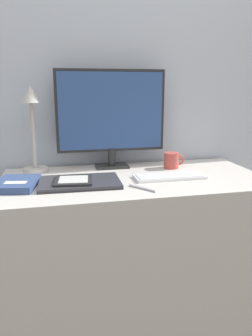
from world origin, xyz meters
TOP-DOWN VIEW (x-y plane):
  - wall_back at (0.00, 0.58)m, footprint 3.60×0.05m
  - desk at (0.00, 0.23)m, footprint 1.21×0.60m
  - monitor at (-0.07, 0.46)m, footprint 0.55×0.11m
  - keyboard at (0.16, 0.19)m, footprint 0.32×0.12m
  - laptop at (-0.26, 0.18)m, footprint 0.35×0.23m
  - ereader at (-0.28, 0.17)m, footprint 0.17×0.18m
  - desk_lamp at (-0.45, 0.45)m, footprint 0.12×0.12m
  - notebook at (-0.52, 0.20)m, footprint 0.20×0.24m
  - coffee_mug at (0.23, 0.37)m, footprint 0.11×0.08m
  - pen at (-0.01, 0.05)m, footprint 0.09×0.11m

SIDE VIEW (x-z plane):
  - desk at x=0.00m, z-range 0.00..0.75m
  - pen at x=-0.01m, z-range 0.75..0.76m
  - keyboard at x=0.16m, z-range 0.75..0.77m
  - laptop at x=-0.26m, z-range 0.75..0.77m
  - notebook at x=-0.52m, z-range 0.75..0.78m
  - ereader at x=-0.28m, z-range 0.77..0.78m
  - coffee_mug at x=0.23m, z-range 0.75..0.83m
  - desk_lamp at x=-0.45m, z-range 0.79..1.20m
  - monitor at x=-0.07m, z-range 0.78..1.27m
  - wall_back at x=0.00m, z-range 0.00..2.40m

